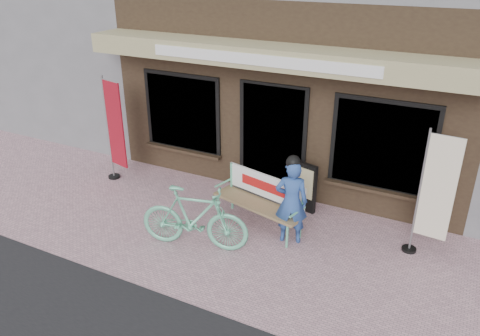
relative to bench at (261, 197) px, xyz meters
The scene contains 8 objects.
ground 1.02m from the bench, 111.63° to the right, with size 70.00×70.00×0.00m, color #C697A3.
storefront 4.84m from the bench, 94.37° to the left, with size 7.00×6.77×6.00m.
bench is the anchor object (origin of this frame).
person 0.70m from the bench, 20.58° to the right, with size 0.60×0.49×1.52m.
bicycle 1.27m from the bench, 121.21° to the right, with size 0.49×1.75×1.05m, color #65C69C.
nobori_red 3.39m from the bench, behind, with size 0.65×0.29×2.19m.
nobori_cream 2.72m from the bench, ahead, with size 0.61×0.25×2.07m.
menu_stand 0.96m from the bench, 59.45° to the left, with size 0.47×0.21×0.93m.
Camera 1 is at (3.17, -5.62, 4.31)m, focal length 35.00 mm.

